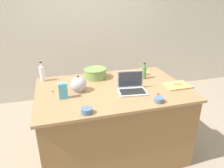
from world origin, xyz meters
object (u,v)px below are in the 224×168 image
object	(u,v)px
mixing_bowl_large	(95,73)
bottle_olive	(144,72)
cutting_board	(177,85)
ramekin_small	(87,111)
laptop	(132,87)
candy_bag	(63,91)
bottle_vinegar	(42,73)
ramekin_medium	(159,100)
butter_stick_left	(176,84)
ramekin_wide	(145,73)
kettle	(78,85)

from	to	relation	value
mixing_bowl_large	bottle_olive	xyz separation A→B (m)	(0.60, -0.20, 0.02)
cutting_board	ramekin_small	bearing A→B (deg)	-164.23
laptop	candy_bag	world-z (taller)	laptop
laptop	mixing_bowl_large	distance (m)	0.61
bottle_vinegar	laptop	bearing A→B (deg)	-32.07
bottle_olive	ramekin_medium	distance (m)	0.66
butter_stick_left	ramekin_medium	bearing A→B (deg)	-141.44
ramekin_medium	candy_bag	world-z (taller)	candy_bag
laptop	ramekin_wide	distance (m)	0.59
ramekin_small	ramekin_medium	size ratio (longest dim) A/B	1.07
ramekin_wide	bottle_olive	bearing A→B (deg)	-121.45
mixing_bowl_large	candy_bag	distance (m)	0.66
butter_stick_left	ramekin_small	xyz separation A→B (m)	(-1.12, -0.32, -0.01)
mixing_bowl_large	ramekin_small	xyz separation A→B (m)	(-0.26, -0.86, -0.04)
ramekin_medium	ramekin_wide	bearing A→B (deg)	75.39
ramekin_small	bottle_vinegar	bearing A→B (deg)	113.05
bottle_vinegar	ramekin_wide	size ratio (longest dim) A/B	3.08
mixing_bowl_large	bottle_vinegar	size ratio (longest dim) A/B	1.20
cutting_board	laptop	bearing A→B (deg)	178.62
bottle_vinegar	kettle	world-z (taller)	bottle_vinegar
kettle	ramekin_small	distance (m)	0.51
bottle_vinegar	ramekin_wide	bearing A→B (deg)	-6.37
butter_stick_left	laptop	bearing A→B (deg)	178.57
ramekin_small	bottle_olive	bearing A→B (deg)	37.64
bottle_vinegar	cutting_board	distance (m)	1.66
ramekin_small	mixing_bowl_large	bearing A→B (deg)	73.26
bottle_olive	kettle	bearing A→B (deg)	-169.62
ramekin_wide	candy_bag	world-z (taller)	candy_bag
laptop	mixing_bowl_large	bearing A→B (deg)	119.92
candy_bag	kettle	bearing A→B (deg)	37.17
bottle_olive	candy_bag	world-z (taller)	bottle_olive
laptop	bottle_vinegar	distance (m)	1.14
cutting_board	ramekin_medium	world-z (taller)	ramekin_medium
kettle	candy_bag	size ratio (longest dim) A/B	1.25
bottle_olive	candy_bag	xyz separation A→B (m)	(-1.04, -0.29, 0.00)
bottle_vinegar	ramekin_medium	bearing A→B (deg)	-39.11
butter_stick_left	ramekin_medium	world-z (taller)	butter_stick_left
butter_stick_left	candy_bag	size ratio (longest dim) A/B	0.65
laptop	ramekin_small	bearing A→B (deg)	-149.31
ramekin_wide	candy_bag	distance (m)	1.20
mixing_bowl_large	candy_bag	size ratio (longest dim) A/B	1.76
butter_stick_left	ramekin_wide	size ratio (longest dim) A/B	1.36
cutting_board	ramekin_wide	world-z (taller)	ramekin_wide
bottle_vinegar	ramekin_small	xyz separation A→B (m)	(0.40, -0.94, -0.07)
kettle	ramekin_medium	distance (m)	0.89
kettle	bottle_olive	bearing A→B (deg)	10.38
mixing_bowl_large	butter_stick_left	world-z (taller)	mixing_bowl_large
bottle_vinegar	kettle	distance (m)	0.59
ramekin_wide	candy_bag	bearing A→B (deg)	-159.52
mixing_bowl_large	butter_stick_left	size ratio (longest dim) A/B	2.72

